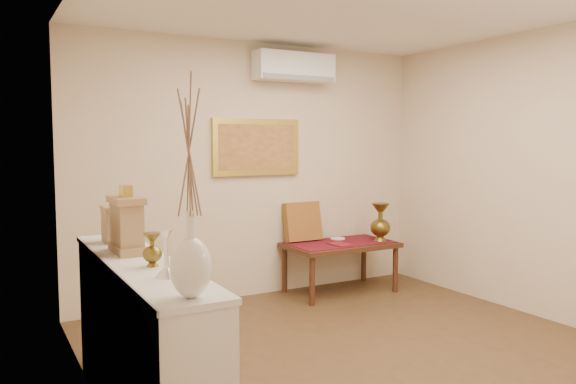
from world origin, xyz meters
TOP-DOWN VIEW (x-y plane):
  - floor at (0.00, 0.00)m, footprint 4.50×4.50m
  - wall_back at (0.00, 2.25)m, footprint 4.00×0.02m
  - wall_left at (-2.00, 0.00)m, footprint 0.02×4.50m
  - wall_right at (2.00, 0.00)m, footprint 0.02×4.50m
  - white_vase at (-1.83, -0.89)m, footprint 0.18×0.18m
  - candlestick at (-1.81, -0.48)m, footprint 0.11×0.11m
  - brass_urn_small at (-1.80, -0.20)m, footprint 0.10×0.10m
  - table_cloth at (0.85, 1.88)m, footprint 1.14×0.59m
  - brass_urn_tall at (1.30, 1.75)m, footprint 0.22×0.22m
  - plate at (0.94, 2.06)m, footprint 0.17×0.17m
  - menu at (0.76, 1.74)m, footprint 0.20×0.26m
  - cushion at (0.53, 2.16)m, footprint 0.43×0.19m
  - display_ledge at (-1.82, 0.00)m, footprint 0.37×2.02m
  - mantel_clock at (-1.83, 0.26)m, footprint 0.17×0.36m
  - wooden_chest at (-1.81, 0.66)m, footprint 0.16×0.21m
  - low_table at (0.85, 1.88)m, footprint 1.20×0.70m
  - painting at (0.00, 2.22)m, footprint 1.00×0.06m
  - ac_unit at (0.40, 2.12)m, footprint 0.90×0.25m

SIDE VIEW (x-z plane):
  - floor at x=0.00m, z-range 0.00..0.00m
  - low_table at x=0.85m, z-range 0.21..0.76m
  - display_ledge at x=-1.82m, z-range 0.00..0.98m
  - table_cloth at x=0.85m, z-range 0.55..0.56m
  - plate at x=0.94m, z-range 0.56..0.57m
  - menu at x=0.76m, z-range 0.56..0.57m
  - cushion at x=0.53m, z-range 0.55..0.99m
  - brass_urn_tall at x=1.30m, z-range 0.56..1.06m
  - brass_urn_small at x=-1.80m, z-range 0.98..1.21m
  - candlestick at x=-1.81m, z-range 0.98..1.22m
  - wooden_chest at x=-1.81m, z-range 0.98..1.22m
  - mantel_clock at x=-1.83m, z-range 0.95..1.36m
  - wall_back at x=0.00m, z-range 0.00..2.70m
  - wall_left at x=-2.00m, z-range 0.00..2.70m
  - wall_right at x=2.00m, z-range 0.00..2.70m
  - white_vase at x=-1.83m, z-range 0.98..1.94m
  - painting at x=0.00m, z-range 1.30..1.90m
  - ac_unit at x=0.40m, z-range 2.30..2.60m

